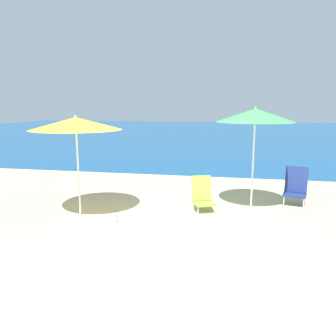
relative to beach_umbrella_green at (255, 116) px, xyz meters
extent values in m
plane|color=#C6B284|center=(-1.61, -2.24, -2.12)|extent=(60.00, 60.00, 0.00)
cube|color=navy|center=(-1.61, 23.35, -2.11)|extent=(60.00, 40.00, 0.01)
cylinder|color=white|center=(0.00, 0.00, -1.13)|extent=(0.04, 0.04, 1.98)
cone|color=#47B756|center=(0.00, 0.00, 0.00)|extent=(1.69, 1.69, 0.29)
sphere|color=white|center=(0.00, 0.00, 0.17)|extent=(0.04, 0.04, 0.04)
cylinder|color=white|center=(-3.63, -1.14, -1.20)|extent=(0.04, 0.04, 1.84)
cone|color=yellow|center=(-3.63, -1.14, -0.15)|extent=(1.88, 1.88, 0.26)
sphere|color=white|center=(-3.63, -1.14, 0.00)|extent=(0.04, 0.04, 0.04)
cylinder|color=silver|center=(0.77, 0.41, -2.00)|extent=(0.02, 0.02, 0.24)
cylinder|color=silver|center=(1.19, 0.30, -2.00)|extent=(0.02, 0.02, 0.24)
cylinder|color=silver|center=(0.86, 0.76, -2.00)|extent=(0.02, 0.02, 0.24)
cylinder|color=silver|center=(1.28, 0.65, -2.00)|extent=(0.02, 0.02, 0.24)
cube|color=navy|center=(1.02, 0.53, -1.86)|extent=(0.60, 0.54, 0.04)
cube|color=navy|center=(1.08, 0.73, -1.53)|extent=(0.53, 0.28, 0.62)
cylinder|color=silver|center=(-1.14, -0.62, -2.03)|extent=(0.02, 0.02, 0.18)
cylinder|color=silver|center=(-0.80, -0.48, -2.03)|extent=(0.02, 0.02, 0.18)
cylinder|color=silver|center=(-1.27, -0.31, -2.03)|extent=(0.02, 0.02, 0.18)
cylinder|color=silver|center=(-0.93, -0.16, -2.03)|extent=(0.02, 0.02, 0.18)
cube|color=#8ECC3D|center=(-1.04, -0.39, -1.92)|extent=(0.56, 0.54, 0.04)
cube|color=#8ECC3D|center=(-1.11, -0.21, -1.62)|extent=(0.47, 0.33, 0.56)
cylinder|color=#8CCCEA|center=(-2.72, -1.43, -2.03)|extent=(0.06, 0.06, 0.17)
cylinder|color=#8CCCEA|center=(-2.72, -1.43, -1.92)|extent=(0.03, 0.03, 0.06)
cylinder|color=black|center=(-2.72, -1.43, -1.88)|extent=(0.03, 0.03, 0.02)
camera|label=1|loc=(-0.47, -7.40, 0.19)|focal=35.00mm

